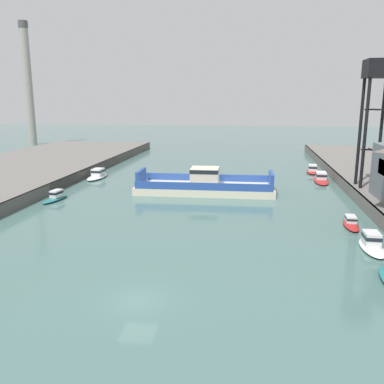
{
  "coord_description": "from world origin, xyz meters",
  "views": [
    {
      "loc": [
        7.71,
        -25.67,
        13.87
      ],
      "look_at": [
        0.0,
        26.3,
        2.0
      ],
      "focal_mm": 38.45,
      "sensor_mm": 36.0,
      "label": 1
    }
  ],
  "objects": [
    {
      "name": "moored_boat_near_left",
      "position": [
        -19.48,
        27.0,
        0.54
      ],
      "size": [
        2.23,
        5.54,
        1.44
      ],
      "color": "#237075",
      "rests_on": "ground"
    },
    {
      "name": "smokestack_distant_a",
      "position": [
        -60.52,
        94.49,
        19.29
      ],
      "size": [
        2.76,
        2.76,
        36.5
      ],
      "color": "#9E998E",
      "rests_on": "ground"
    },
    {
      "name": "chain_ferry",
      "position": [
        0.67,
        35.07,
        1.14
      ],
      "size": [
        20.99,
        7.69,
        3.8
      ],
      "color": "beige",
      "rests_on": "ground"
    },
    {
      "name": "moored_boat_far_right",
      "position": [
        19.59,
        46.74,
        0.6
      ],
      "size": [
        2.86,
        8.37,
        1.56
      ],
      "color": "red",
      "rests_on": "ground"
    },
    {
      "name": "moored_boat_far_left",
      "position": [
        18.83,
        20.48,
        0.42
      ],
      "size": [
        1.76,
        5.22,
        1.14
      ],
      "color": "red",
      "rests_on": "ground"
    },
    {
      "name": "ground_plane",
      "position": [
        0.0,
        0.0,
        0.0
      ],
      "size": [
        400.0,
        400.0,
        0.0
      ],
      "primitive_type": "plane",
      "color": "#476B66"
    },
    {
      "name": "moored_boat_upstream_b",
      "position": [
        -19.82,
        43.82,
        0.63
      ],
      "size": [
        2.68,
        6.99,
        1.7
      ],
      "color": "white",
      "rests_on": "ground"
    },
    {
      "name": "moored_boat_mid_right",
      "position": [
        19.23,
        55.07,
        0.62
      ],
      "size": [
        2.59,
        6.35,
        1.64
      ],
      "color": "red",
      "rests_on": "ground"
    },
    {
      "name": "crane_tower",
      "position": [
        24.22,
        34.92,
        15.62
      ],
      "size": [
        3.69,
        3.69,
        17.43
      ],
      "color": "black",
      "rests_on": "quay_right"
    },
    {
      "name": "moored_boat_upstream_a",
      "position": [
        19.15,
        13.28,
        0.61
      ],
      "size": [
        2.02,
        5.66,
        1.6
      ],
      "color": "white",
      "rests_on": "ground"
    }
  ]
}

